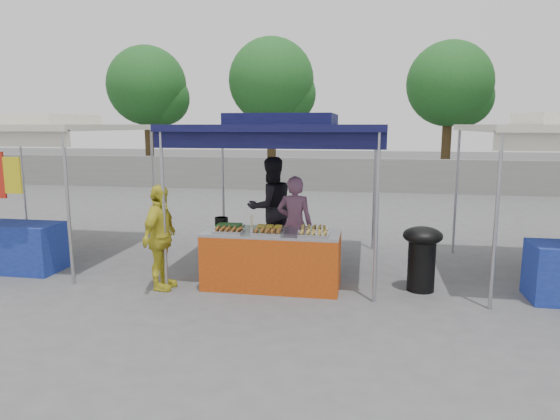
% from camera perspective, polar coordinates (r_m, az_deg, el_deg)
% --- Properties ---
extents(ground_plane, '(80.00, 80.00, 0.00)m').
position_cam_1_polar(ground_plane, '(7.65, -0.79, -8.53)').
color(ground_plane, '#4F4F51').
extents(back_wall, '(40.00, 0.25, 1.20)m').
position_cam_1_polar(back_wall, '(18.28, 5.68, 4.03)').
color(back_wall, slate).
rests_on(back_wall, ground_plane).
extents(main_canopy, '(3.20, 3.20, 2.57)m').
position_cam_1_polar(main_canopy, '(8.22, 0.45, 9.54)').
color(main_canopy, '#A5A5AB').
rests_on(main_canopy, ground_plane).
extents(neighbor_stall_left, '(3.20, 3.20, 2.57)m').
position_cam_1_polar(neighbor_stall_left, '(9.72, -27.21, 3.95)').
color(neighbor_stall_left, '#A5A5AB').
rests_on(neighbor_stall_left, ground_plane).
extents(tree_0, '(3.38, 3.29, 5.66)m').
position_cam_1_polar(tree_0, '(22.21, -14.55, 13.21)').
color(tree_0, '#392B16').
rests_on(tree_0, ground_plane).
extents(tree_1, '(3.46, 3.39, 5.82)m').
position_cam_1_polar(tree_1, '(20.47, -0.55, 14.15)').
color(tree_1, '#392B16').
rests_on(tree_1, ground_plane).
extents(tree_2, '(3.33, 3.23, 5.56)m').
position_cam_1_polar(tree_2, '(20.71, 19.17, 13.08)').
color(tree_2, '#392B16').
rests_on(tree_2, ground_plane).
extents(vendor_table, '(2.00, 0.80, 0.85)m').
position_cam_1_polar(vendor_table, '(7.43, -0.94, -5.65)').
color(vendor_table, '#AA3E0F').
rests_on(vendor_table, ground_plane).
extents(food_tray_fl, '(0.42, 0.30, 0.07)m').
position_cam_1_polar(food_tray_fl, '(7.24, -5.90, -2.38)').
color(food_tray_fl, '#B0B0B4').
rests_on(food_tray_fl, vendor_table).
extents(food_tray_fm, '(0.42, 0.30, 0.07)m').
position_cam_1_polar(food_tray_fm, '(7.10, -1.44, -2.58)').
color(food_tray_fm, '#B0B0B4').
rests_on(food_tray_fm, vendor_table).
extents(food_tray_fr, '(0.42, 0.30, 0.07)m').
position_cam_1_polar(food_tray_fr, '(7.00, 3.88, -2.77)').
color(food_tray_fr, '#B0B0B4').
rests_on(food_tray_fr, vendor_table).
extents(food_tray_bl, '(0.42, 0.30, 0.07)m').
position_cam_1_polar(food_tray_bl, '(7.54, -5.85, -1.90)').
color(food_tray_bl, '#B0B0B4').
rests_on(food_tray_bl, vendor_table).
extents(food_tray_bm, '(0.42, 0.30, 0.07)m').
position_cam_1_polar(food_tray_bm, '(7.43, -1.19, -2.03)').
color(food_tray_bm, '#B0B0B4').
rests_on(food_tray_bm, vendor_table).
extents(food_tray_br, '(0.42, 0.30, 0.07)m').
position_cam_1_polar(food_tray_br, '(7.30, 3.86, -2.25)').
color(food_tray_br, '#B0B0B4').
rests_on(food_tray_br, vendor_table).
extents(cooking_pot, '(0.21, 0.21, 0.12)m').
position_cam_1_polar(cooking_pot, '(7.84, -6.72, -1.27)').
color(cooking_pot, black).
rests_on(cooking_pot, vendor_table).
extents(skewer_cup, '(0.08, 0.08, 0.10)m').
position_cam_1_polar(skewer_cup, '(7.10, -3.23, -2.46)').
color(skewer_cup, '#A5A5AB').
rests_on(skewer_cup, vendor_table).
extents(wok_burner, '(0.57, 0.57, 0.96)m').
position_cam_1_polar(wok_burner, '(7.53, 15.91, -4.73)').
color(wok_burner, black).
rests_on(wok_burner, ground_plane).
extents(crate_left, '(0.48, 0.33, 0.29)m').
position_cam_1_polar(crate_left, '(8.04, -2.17, -6.56)').
color(crate_left, navy).
rests_on(crate_left, ground_plane).
extents(crate_right, '(0.50, 0.35, 0.30)m').
position_cam_1_polar(crate_right, '(8.10, 2.93, -6.40)').
color(crate_right, navy).
rests_on(crate_right, ground_plane).
extents(crate_stacked, '(0.49, 0.35, 0.30)m').
position_cam_1_polar(crate_stacked, '(8.02, 2.95, -4.36)').
color(crate_stacked, navy).
rests_on(crate_stacked, crate_right).
extents(vendor_woman, '(0.59, 0.40, 1.59)m').
position_cam_1_polar(vendor_woman, '(8.13, 1.68, -1.65)').
color(vendor_woman, '#794D6A').
rests_on(vendor_woman, ground_plane).
extents(helper_man, '(1.13, 1.09, 1.83)m').
position_cam_1_polar(helper_man, '(9.04, -1.05, 0.30)').
color(helper_man, black).
rests_on(helper_man, ground_plane).
extents(customer_person, '(0.43, 0.93, 1.55)m').
position_cam_1_polar(customer_person, '(7.48, -13.55, -3.08)').
color(customer_person, gold).
rests_on(customer_person, ground_plane).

